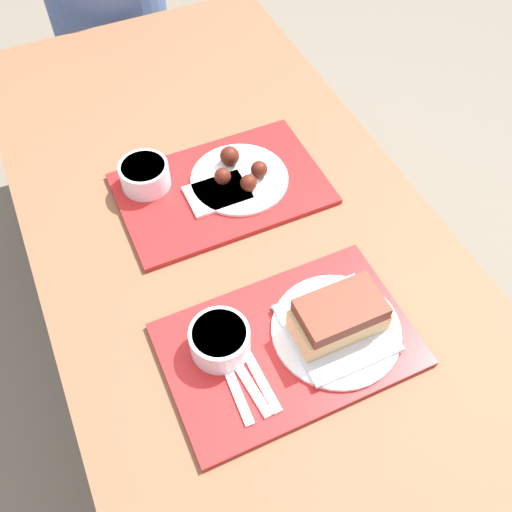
{
  "coord_description": "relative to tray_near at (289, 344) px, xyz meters",
  "views": [
    {
      "loc": [
        -0.27,
        -0.59,
        1.65
      ],
      "look_at": [
        -0.0,
        -0.01,
        0.77
      ],
      "focal_mm": 40.0,
      "sensor_mm": 36.0,
      "label": 1
    }
  ],
  "objects": [
    {
      "name": "napkin_far",
      "position": [
        0.02,
        0.38,
        0.01
      ],
      "size": [
        0.13,
        0.09,
        0.01
      ],
      "color": "white",
      "rests_on": "tray_far"
    },
    {
      "name": "wings_plate_far",
      "position": [
        0.08,
        0.4,
        0.02
      ],
      "size": [
        0.21,
        0.21,
        0.05
      ],
      "color": "white",
      "rests_on": "tray_far"
    },
    {
      "name": "plastic_spoon_near",
      "position": [
        -0.12,
        -0.02,
        0.01
      ],
      "size": [
        0.02,
        0.17,
        0.0
      ],
      "color": "white",
      "rests_on": "tray_near"
    },
    {
      "name": "brisket_sandwich_plate",
      "position": [
        0.09,
        -0.01,
        0.04
      ],
      "size": [
        0.23,
        0.23,
        0.09
      ],
      "color": "white",
      "rests_on": "tray_near"
    },
    {
      "name": "tray_far",
      "position": [
        0.04,
        0.4,
        0.0
      ],
      "size": [
        0.44,
        0.28,
        0.01
      ],
      "color": "red",
      "rests_on": "picnic_table"
    },
    {
      "name": "plastic_fork_near",
      "position": [
        -0.1,
        -0.02,
        0.01
      ],
      "size": [
        0.03,
        0.17,
        0.0
      ],
      "color": "white",
      "rests_on": "tray_near"
    },
    {
      "name": "plastic_knife_near",
      "position": [
        -0.08,
        -0.02,
        0.01
      ],
      "size": [
        0.02,
        0.17,
        0.0
      ],
      "color": "white",
      "rests_on": "tray_near"
    },
    {
      "name": "ground_plane",
      "position": [
        0.02,
        0.19,
        -0.73
      ],
      "size": [
        12.0,
        12.0,
        0.0
      ],
      "primitive_type": "plane",
      "color": "#706656"
    },
    {
      "name": "picnic_table",
      "position": [
        0.02,
        0.19,
        -0.09
      ],
      "size": [
        0.81,
        1.89,
        0.73
      ],
      "color": "brown",
      "rests_on": "ground_plane"
    },
    {
      "name": "bowl_coleslaw_far",
      "position": [
        -0.11,
        0.47,
        0.04
      ],
      "size": [
        0.11,
        0.11,
        0.06
      ],
      "color": "silver",
      "rests_on": "tray_far"
    },
    {
      "name": "bowl_coleslaw_near",
      "position": [
        -0.11,
        0.04,
        0.04
      ],
      "size": [
        0.11,
        0.11,
        0.06
      ],
      "color": "silver",
      "rests_on": "tray_near"
    },
    {
      "name": "picnic_bench_far",
      "position": [
        0.02,
        1.35,
        -0.36
      ],
      "size": [
        0.77,
        0.28,
        0.44
      ],
      "color": "brown",
      "rests_on": "ground_plane"
    },
    {
      "name": "tray_near",
      "position": [
        0.0,
        0.0,
        0.0
      ],
      "size": [
        0.44,
        0.28,
        0.01
      ],
      "color": "red",
      "rests_on": "picnic_table"
    },
    {
      "name": "condiment_packet",
      "position": [
        0.02,
        0.06,
        0.01
      ],
      "size": [
        0.04,
        0.03,
        0.01
      ],
      "color": "teal",
      "rests_on": "tray_near"
    }
  ]
}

